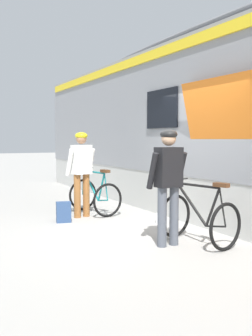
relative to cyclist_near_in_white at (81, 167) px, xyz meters
The scene contains 7 objects.
ground_plane 2.29m from the cyclist_near_in_white, 79.91° to the right, with size 80.00×80.00×0.00m, color #A09E99.
cyclist_near_in_white is the anchor object (origin of this frame).
cyclist_far_in_dark 2.69m from the cyclist_near_in_white, 82.68° to the right, with size 0.61×0.32×1.76m.
bicycle_near_teal 0.80m from the cyclist_near_in_white, 30.13° to the left, with size 0.86×1.16×0.99m.
bicycle_far_black 2.99m from the cyclist_near_in_white, 73.42° to the right, with size 0.89×1.18×0.99m.
backpack_on_platform 1.04m from the cyclist_near_in_white, 147.78° to the right, with size 0.28×0.18×0.40m, color navy.
water_bottle_near_the_bikes 1.90m from the cyclist_near_in_white, 49.03° to the right, with size 0.07×0.07×0.19m, color silver.
Camera 1 is at (-3.32, -5.54, 1.62)m, focal length 41.80 mm.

